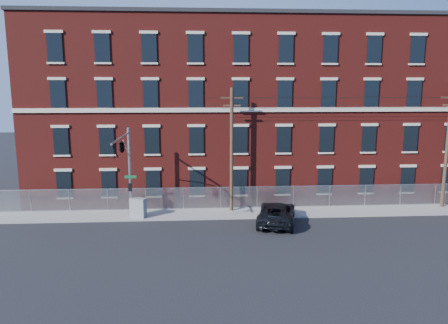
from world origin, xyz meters
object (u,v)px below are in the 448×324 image
traffic_signal_mast (124,155)px  utility_pole_near (232,148)px  pickup_truck (277,213)px  utility_cabinet (138,208)px

traffic_signal_mast → utility_pole_near: 8.70m
utility_pole_near → pickup_truck: (3.17, -3.15, -4.54)m
utility_pole_near → pickup_truck: size_ratio=1.75×
utility_pole_near → utility_cabinet: 8.78m
pickup_truck → utility_cabinet: bearing=4.5°
utility_pole_near → pickup_truck: bearing=-44.9°
pickup_truck → utility_cabinet: (-10.59, 1.75, 0.08)m
traffic_signal_mast → pickup_truck: bearing=1.4°
utility_pole_near → utility_cabinet: size_ratio=6.61×
pickup_truck → utility_pole_near: bearing=-31.0°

